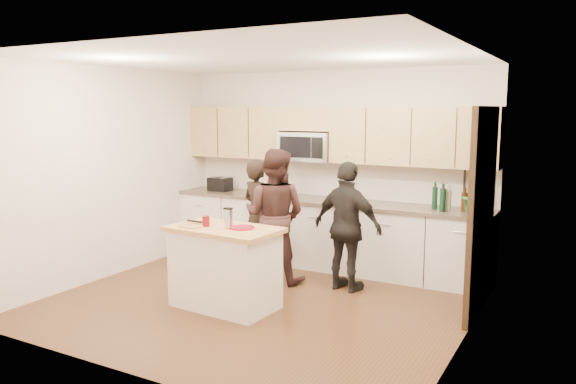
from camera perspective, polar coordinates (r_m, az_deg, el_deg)
The scene contains 21 objects.
floor at distance 6.49m, azimuth -2.97°, elevation -11.10°, with size 4.50×4.50×0.00m, color #57341E.
room_shell at distance 6.13m, azimuth -3.09°, elevation 4.32°, with size 4.52×4.02×2.71m.
back_cabinetry at distance 7.79m, azimuth 3.59°, elevation -4.16°, with size 4.50×0.66×0.94m.
upper_cabinetry at distance 7.73m, azimuth 4.37°, elevation 5.99°, with size 4.50×0.33×0.75m.
microwave at distance 7.86m, azimuth 1.96°, elevation 4.64°, with size 0.76×0.41×0.40m.
doorway at distance 6.26m, azimuth 19.21°, elevation -1.35°, with size 0.06×1.25×2.20m.
framed_picture at distance 7.34m, azimuth 18.55°, elevation 1.04°, with size 0.30×0.03×0.38m.
dish_towel at distance 8.01m, azimuth -3.12°, elevation -1.41°, with size 0.34×0.60×0.48m.
island at distance 6.24m, azimuth -6.42°, elevation -7.57°, with size 1.24×0.78×0.90m.
red_plate at distance 6.05m, azimuth -4.69°, elevation -3.62°, with size 0.27×0.27×0.02m, color maroon.
box_grater at distance 6.02m, azimuth -6.09°, elevation -2.57°, with size 0.09×0.06×0.21m.
drink_glass at distance 6.19m, azimuth -8.34°, elevation -2.96°, with size 0.08×0.08×0.11m, color maroon.
cutting_board at distance 6.19m, azimuth -9.88°, elevation -3.46°, with size 0.24×0.16×0.02m, color tan.
tongs at distance 6.36m, azimuth -9.37°, elevation -2.97°, with size 0.24×0.03×0.02m, color black.
knife at distance 6.19m, azimuth -10.17°, elevation -3.34°, with size 0.21×0.02×0.01m, color silver.
toaster at distance 8.54m, azimuth -6.92°, elevation 0.79°, with size 0.32×0.24×0.21m.
bottle_cluster at distance 7.08m, azimuth 16.47°, elevation -0.59°, with size 0.52×0.27×0.34m.
orchid at distance 7.10m, azimuth 18.19°, elevation -0.18°, with size 0.24×0.19×0.43m, color #307834.
woman_left at distance 7.59m, azimuth -3.07°, elevation -2.34°, with size 0.55×0.36×1.50m, color black.
woman_center at distance 7.05m, azimuth -1.37°, elevation -2.42°, with size 0.82×0.64×1.68m, color #321C19.
woman_right at distance 6.73m, azimuth 6.08°, elevation -3.53°, with size 0.91×0.38×1.56m, color black.
Camera 1 is at (3.24, -5.19, 2.17)m, focal length 35.00 mm.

